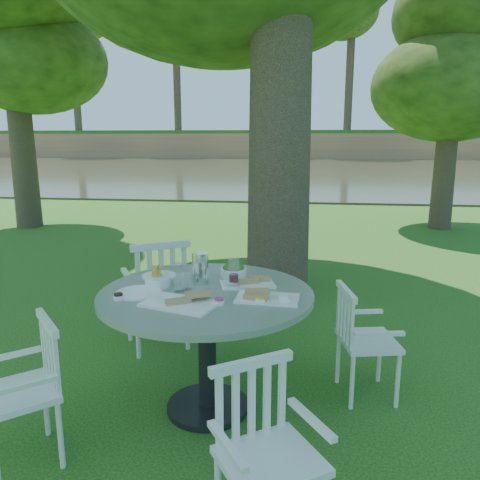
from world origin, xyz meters
name	(u,v)px	position (x,y,z in m)	size (l,w,h in m)	color
ground	(237,330)	(0.00, 0.00, 0.00)	(140.00, 140.00, 0.00)	#17420D
table	(207,315)	(-0.02, -1.36, 0.68)	(1.39, 1.39, 0.84)	black
chair_ne	(357,334)	(1.00, -1.04, 0.47)	(0.45, 0.47, 0.80)	silver
chair_nw	(159,287)	(-0.61, -0.49, 0.58)	(0.66, 0.65, 0.98)	silver
chair_sw	(34,380)	(-0.90, -1.95, 0.48)	(0.57, 0.57, 0.82)	silver
chair_se	(261,438)	(0.43, -2.32, 0.49)	(0.57, 0.56, 0.83)	silver
tableware	(202,282)	(-0.06, -1.30, 0.89)	(1.17, 0.90, 0.22)	white
river	(291,170)	(0.00, 23.00, 0.00)	(100.00, 28.00, 0.12)	#31331E
far_bank	(301,77)	(0.28, 41.12, 7.25)	(100.00, 18.00, 15.20)	#9B6D48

